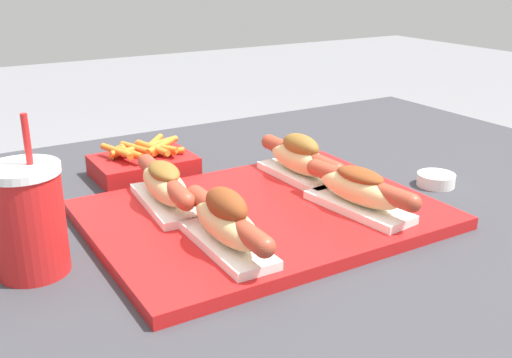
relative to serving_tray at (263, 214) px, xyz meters
The scene contains 8 objects.
serving_tray is the anchor object (origin of this frame).
hot_dog_0 0.14m from the serving_tray, 141.11° to the right, with size 0.06×0.21×0.08m.
hot_dog_1 0.14m from the serving_tray, 33.42° to the right, with size 0.08×0.21×0.06m.
hot_dog_2 0.15m from the serving_tray, 145.33° to the left, with size 0.07×0.21×0.07m.
hot_dog_3 0.15m from the serving_tray, 33.07° to the left, with size 0.07×0.21×0.08m.
sauce_bowl 0.33m from the serving_tray, ahead, with size 0.06×0.06×0.02m.
drink_cup 0.33m from the serving_tray, behind, with size 0.09×0.09×0.20m.
fries_basket 0.28m from the serving_tray, 106.05° to the left, with size 0.17×0.13×0.06m.
Camera 1 is at (-0.46, -0.74, 1.04)m, focal length 42.00 mm.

